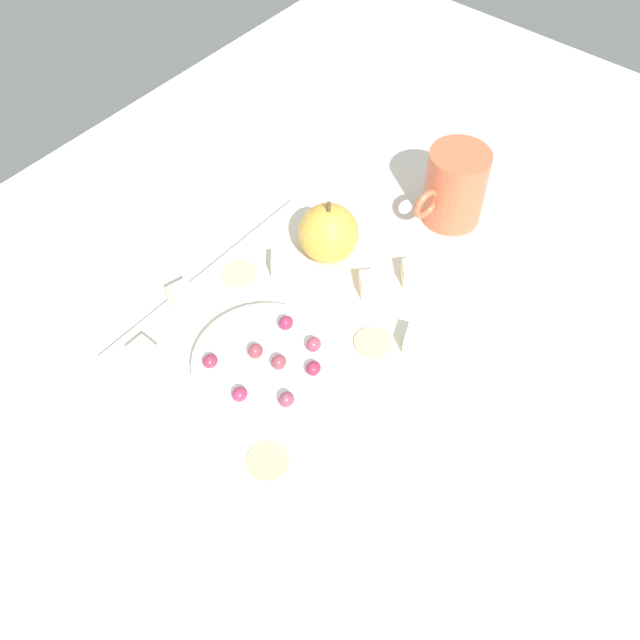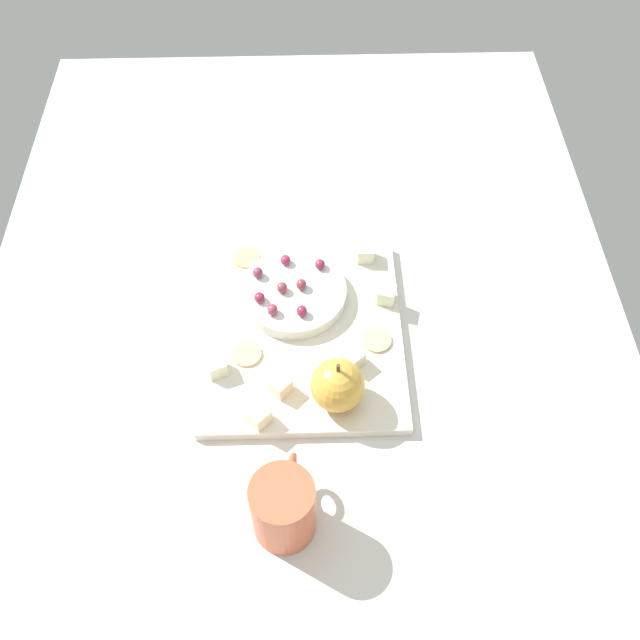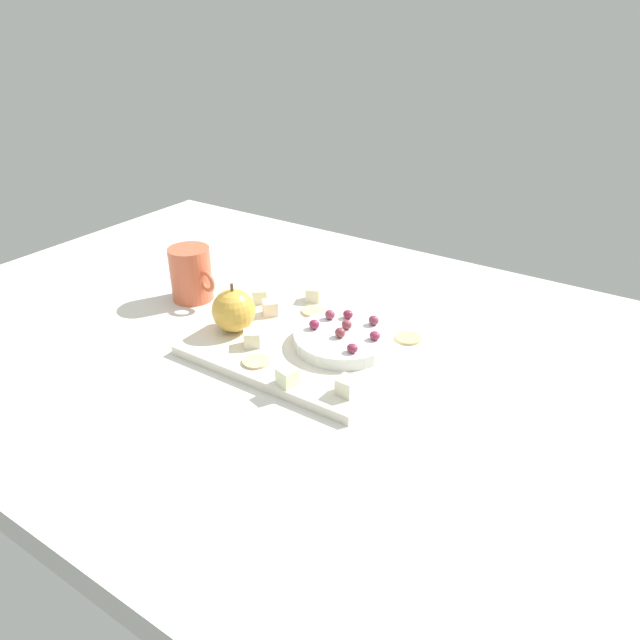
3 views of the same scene
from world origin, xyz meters
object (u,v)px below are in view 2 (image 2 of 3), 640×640
cheese_cube_0 (353,358)px  cheese_cube_2 (217,367)px  serving_dish (293,293)px  cheese_cube_3 (280,386)px  grape_1 (258,273)px  grape_5 (320,264)px  platter (303,333)px  cheese_cube_5 (387,295)px  grape_3 (260,298)px  grape_7 (272,310)px  cracker_0 (377,343)px  cheese_cube_1 (259,416)px  grape_6 (285,260)px  cup (283,508)px  cracker_2 (246,258)px  grape_2 (304,311)px  grape_0 (300,284)px  cheese_cube_4 (365,253)px  grape_4 (282,288)px  apple_whole (338,385)px

cheese_cube_0 → cheese_cube_2: same height
serving_dish → cheese_cube_3: (-15.77, 1.82, 0.24)cm
grape_1 → serving_dish: bearing=-116.5°
cheese_cube_2 → grape_5: size_ratio=1.49×
platter → cheese_cube_5: 13.37cm
grape_3 → grape_7: size_ratio=1.00×
cracker_0 → grape_1: bearing=56.3°
cheese_cube_0 → cheese_cube_1: size_ratio=1.00×
cheese_cube_0 → grape_6: 19.12cm
grape_5 → grape_6: 5.18cm
cheese_cube_5 → cup: cup is taller
cracker_2 → grape_2: 15.40cm
platter → grape_2: bearing=-9.9°
grape_0 → grape_3: (-2.18, 5.78, -0.08)cm
serving_dish → cheese_cube_2: size_ratio=6.21×
serving_dish → cracker_0: serving_dish is taller
grape_5 → cup: cup is taller
cheese_cube_3 → grape_6: 20.82cm
serving_dish → cheese_cube_3: 15.88cm
cheese_cube_4 → grape_5: 7.83cm
cheese_cube_4 → cheese_cube_5: 8.55cm
platter → grape_4: grape_4 is taller
grape_2 → grape_3: 6.82cm
cracker_0 → grape_0: (8.77, 10.59, 2.58)cm
serving_dish → cheese_cube_0: size_ratio=6.21×
grape_4 → platter: bearing=-152.8°
grape_5 → grape_7: grape_7 is taller
platter → grape_6: size_ratio=19.44×
grape_3 → grape_6: (6.99, -3.66, -0.02)cm
grape_4 → grape_7: size_ratio=1.00×
cheese_cube_0 → cheese_cube_5: 12.18cm
platter → grape_2: size_ratio=19.44×
cup → grape_1: bearing=6.2°
grape_4 → cracker_0: bearing=-122.1°
platter → cracker_2: cracker_2 is taller
grape_0 → cup: bearing=176.2°
grape_3 → grape_5: bearing=-55.5°
apple_whole → grape_0: apple_whole is taller
serving_dish → grape_5: size_ratio=9.26×
cheese_cube_2 → grape_3: grape_3 is taller
cheese_cube_3 → cracker_2: cheese_cube_3 is taller
cracker_2 → grape_5: size_ratio=2.46×
cheese_cube_1 → grape_7: bearing=-5.7°
cheese_cube_1 → grape_1: grape_1 is taller
apple_whole → cracker_2: apple_whole is taller
cheese_cube_2 → cracker_0: size_ratio=0.61×
grape_3 → grape_7: bearing=-140.9°
cheese_cube_1 → cup: cup is taller
platter → grape_7: bearing=68.6°
cracker_0 → cracker_2: 24.95cm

